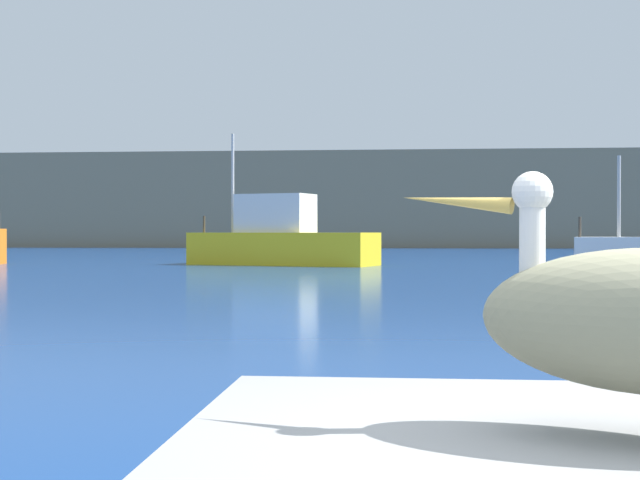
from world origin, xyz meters
The scene contains 3 objects.
hillside_backdrop centered at (0.00, 78.62, 4.05)m, with size 140.00×10.82×8.11m, color #7F755B.
fishing_boat_yellow centered at (-5.65, 33.99, 1.02)m, with size 7.96×4.57×5.40m.
mooring_buoy centered at (2.74, 13.06, 0.39)m, with size 0.78×0.78×0.78m, color red.
Camera 1 is at (-0.58, -3.19, 1.34)m, focal length 52.17 mm.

